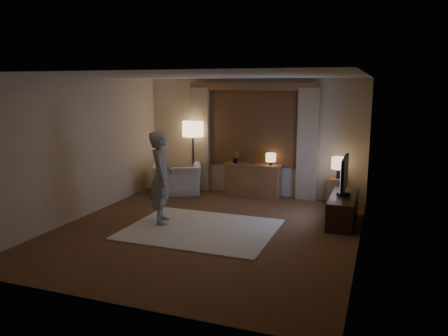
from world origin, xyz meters
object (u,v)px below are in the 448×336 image
at_px(tv_stand, 343,209).
at_px(armchair, 177,179).
at_px(sideboard, 253,181).
at_px(side_table, 337,192).
at_px(person, 161,177).

bearing_deg(tv_stand, armchair, 166.14).
xyz_separation_m(sideboard, armchair, (-1.71, -0.33, -0.00)).
bearing_deg(armchair, tv_stand, 140.57).
bearing_deg(armchair, sideboard, 165.23).
distance_m(sideboard, armchair, 1.74).
distance_m(armchair, side_table, 3.57).
xyz_separation_m(side_table, tv_stand, (0.22, -1.21, -0.03)).
bearing_deg(sideboard, side_table, -1.55).
height_order(armchair, side_table, armchair).
bearing_deg(tv_stand, person, -159.06).
distance_m(armchair, tv_stand, 3.89).
height_order(sideboard, side_table, sideboard).
bearing_deg(person, side_table, -74.79).
xyz_separation_m(armchair, tv_stand, (3.77, -0.93, -0.10)).
relative_size(sideboard, tv_stand, 0.86).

